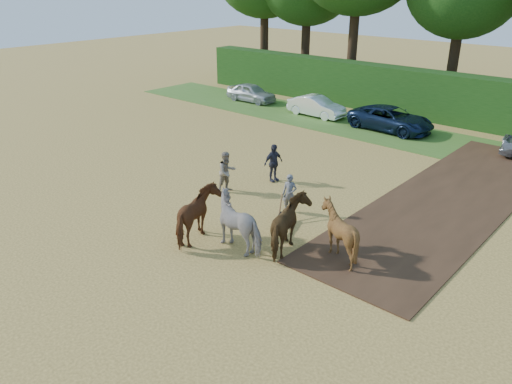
# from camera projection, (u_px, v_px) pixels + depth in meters

# --- Properties ---
(ground) EXTENTS (120.00, 120.00, 0.00)m
(ground) POSITION_uv_depth(u_px,v_px,m) (323.00, 252.00, 16.46)
(ground) COLOR gold
(ground) RESTS_ON ground
(earth_strip) EXTENTS (4.50, 17.00, 0.05)m
(earth_strip) POSITION_uv_depth(u_px,v_px,m) (451.00, 199.00, 20.36)
(earth_strip) COLOR #472D1C
(earth_strip) RESTS_ON ground
(grass_verge) EXTENTS (50.00, 5.00, 0.03)m
(grass_verge) POSITION_uv_depth(u_px,v_px,m) (475.00, 151.00, 26.10)
(grass_verge) COLOR #38601E
(grass_verge) RESTS_ON ground
(hedgerow) EXTENTS (46.00, 1.60, 3.00)m
(hedgerow) POSITION_uv_depth(u_px,v_px,m) (508.00, 107.00, 28.61)
(hedgerow) COLOR #14380F
(hedgerow) RESTS_ON ground
(spectator_near) EXTENTS (0.81, 0.96, 1.76)m
(spectator_near) POSITION_uv_depth(u_px,v_px,m) (227.00, 172.00, 20.82)
(spectator_near) COLOR #A0977D
(spectator_near) RESTS_ON ground
(spectator_far) EXTENTS (0.59, 1.06, 1.71)m
(spectator_far) POSITION_uv_depth(u_px,v_px,m) (273.00, 163.00, 21.91)
(spectator_far) COLOR #262833
(spectator_far) RESTS_ON ground
(plough_team) EXTENTS (6.11, 5.30, 1.85)m
(plough_team) POSITION_uv_depth(u_px,v_px,m) (267.00, 223.00, 16.41)
(plough_team) COLOR brown
(plough_team) RESTS_ON ground
(parked_cars) EXTENTS (36.21, 3.48, 1.42)m
(parked_cars) POSITION_uv_depth(u_px,v_px,m) (493.00, 140.00, 25.63)
(parked_cars) COLOR silver
(parked_cars) RESTS_ON ground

